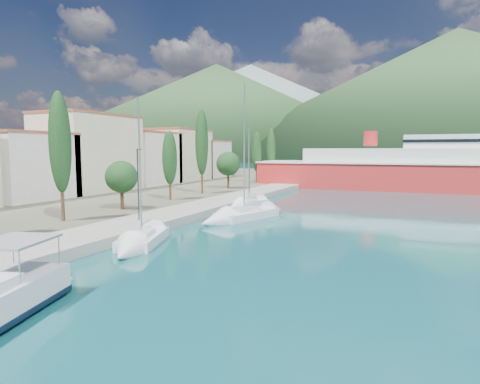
% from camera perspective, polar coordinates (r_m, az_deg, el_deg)
% --- Properties ---
extents(ground, '(1400.00, 1400.00, 0.00)m').
position_cam_1_polar(ground, '(135.06, 18.62, 2.76)').
color(ground, '#114D54').
extents(quay, '(5.00, 88.00, 0.80)m').
position_cam_1_polar(quay, '(46.15, -4.16, -1.96)').
color(quay, gray).
rests_on(quay, ground).
extents(land_strip, '(70.00, 148.00, 0.70)m').
position_cam_1_polar(land_strip, '(78.24, -25.76, 0.67)').
color(land_strip, '#565644').
rests_on(land_strip, ground).
extents(town_buildings, '(9.20, 69.20, 11.30)m').
position_cam_1_polar(town_buildings, '(67.91, -17.13, 4.69)').
color(town_buildings, beige).
rests_on(town_buildings, land_strip).
extents(tree_row, '(3.82, 61.91, 11.73)m').
position_cam_1_polar(tree_row, '(54.55, -6.43, 5.09)').
color(tree_row, '#47301E').
rests_on(tree_row, land_strip).
extents(lamp_posts, '(0.15, 44.52, 6.06)m').
position_cam_1_polar(lamp_posts, '(36.24, -12.67, 1.62)').
color(lamp_posts, '#2D2D33').
rests_on(lamp_posts, quay).
extents(sailboat_near, '(4.90, 8.20, 11.32)m').
position_cam_1_polar(sailboat_near, '(28.25, -14.75, -7.39)').
color(sailboat_near, silver).
rests_on(sailboat_near, ground).
extents(sailboat_mid, '(5.43, 10.09, 14.07)m').
position_cam_1_polar(sailboat_mid, '(38.04, -1.31, -3.73)').
color(sailboat_mid, silver).
rests_on(sailboat_mid, ground).
extents(sailboat_far, '(3.66, 7.35, 10.34)m').
position_cam_1_polar(sailboat_far, '(46.89, 0.29, -1.95)').
color(sailboat_far, silver).
rests_on(sailboat_far, ground).
extents(ferry, '(54.06, 13.79, 10.65)m').
position_cam_1_polar(ferry, '(74.81, 23.76, 2.76)').
color(ferry, red).
rests_on(ferry, ground).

